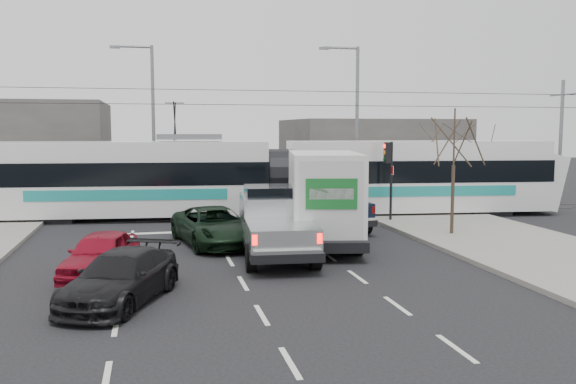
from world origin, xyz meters
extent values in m
plane|color=black|center=(0.00, 0.00, 0.00)|extent=(120.00, 120.00, 0.00)
cube|color=gray|center=(9.00, 0.00, 0.07)|extent=(6.00, 60.00, 0.15)
cube|color=#33302D|center=(0.00, 10.00, 0.01)|extent=(60.00, 1.60, 0.03)
cube|color=#66615D|center=(12.00, 24.00, 2.50)|extent=(12.00, 10.00, 5.00)
cylinder|color=#47382B|center=(7.60, 2.50, 1.52)|extent=(0.14, 0.14, 2.75)
cylinder|color=#47382B|center=(7.60, 2.50, 4.03)|extent=(0.07, 0.07, 2.25)
cylinder|color=black|center=(6.60, 6.50, 1.95)|extent=(0.12, 0.12, 3.60)
cube|color=black|center=(6.40, 6.50, 3.25)|extent=(0.28, 0.28, 0.95)
cylinder|color=#FF0C07|center=(6.25, 6.50, 3.55)|extent=(0.06, 0.20, 0.20)
cylinder|color=orange|center=(6.25, 6.50, 3.25)|extent=(0.06, 0.20, 0.20)
cylinder|color=#05330C|center=(6.25, 6.50, 2.95)|extent=(0.06, 0.20, 0.20)
cube|color=white|center=(6.58, 6.35, 2.45)|extent=(0.02, 0.30, 0.40)
cylinder|color=slate|center=(7.50, 14.00, 4.50)|extent=(0.20, 0.20, 9.00)
cylinder|color=slate|center=(6.50, 14.00, 8.90)|extent=(2.00, 0.14, 0.14)
cube|color=slate|center=(5.50, 14.00, 8.85)|extent=(0.55, 0.25, 0.14)
cylinder|color=slate|center=(-4.00, 16.00, 4.50)|extent=(0.20, 0.20, 9.00)
cylinder|color=slate|center=(-5.00, 16.00, 8.90)|extent=(2.00, 0.14, 0.14)
cube|color=slate|center=(-6.00, 16.00, 8.85)|extent=(0.55, 0.25, 0.14)
cylinder|color=black|center=(0.00, 10.00, 5.50)|extent=(60.00, 0.03, 0.03)
cylinder|color=black|center=(0.00, 10.00, 6.20)|extent=(60.00, 0.03, 0.03)
cylinder|color=slate|center=(18.00, 10.00, 3.50)|extent=(0.20, 0.20, 7.00)
cube|color=white|center=(-5.14, 10.20, 1.04)|extent=(13.22, 4.04, 1.58)
cube|color=black|center=(-5.14, 10.20, 2.26)|extent=(13.29, 4.07, 1.08)
cube|color=white|center=(-5.14, 10.20, 3.23)|extent=(13.21, 3.93, 1.00)
cube|color=teal|center=(-5.28, 8.83, 1.33)|extent=(9.06, 0.95, 0.50)
cube|color=white|center=(8.93, 8.75, 1.04)|extent=(13.22, 4.04, 1.58)
cube|color=black|center=(8.93, 8.75, 2.26)|extent=(13.29, 4.07, 1.08)
cube|color=white|center=(8.93, 8.75, 3.23)|extent=(13.21, 3.93, 1.00)
cube|color=teal|center=(8.79, 7.38, 1.33)|extent=(9.06, 0.95, 0.50)
cylinder|color=black|center=(1.90, 9.48, 2.05)|extent=(1.27, 2.71, 2.62)
cube|color=slate|center=(-2.32, 9.91, 3.96)|extent=(3.18, 1.94, 0.25)
cube|color=black|center=(-8.65, 10.56, 0.18)|extent=(2.25, 2.51, 0.36)
cube|color=black|center=(-0.21, 9.69, 0.18)|extent=(2.25, 2.51, 0.36)
cube|color=black|center=(4.01, 9.26, 0.18)|extent=(2.25, 2.51, 0.36)
cube|color=black|center=(12.45, 8.39, 0.18)|extent=(2.25, 2.51, 0.36)
cube|color=black|center=(-0.09, 0.29, 0.60)|extent=(2.68, 6.47, 0.27)
cube|color=silver|center=(0.00, 1.42, 1.36)|extent=(2.34, 2.82, 1.25)
cube|color=black|center=(0.01, 1.53, 2.01)|extent=(2.00, 2.04, 0.60)
cube|color=silver|center=(0.12, 2.93, 1.11)|extent=(2.15, 1.30, 0.60)
cube|color=silver|center=(-0.20, -1.09, 1.03)|extent=(2.36, 3.00, 0.71)
cube|color=silver|center=(-0.33, -2.73, 0.74)|extent=(2.01, 0.36, 0.20)
cube|color=#FF0C07|center=(-1.28, -2.53, 1.14)|extent=(0.16, 0.10, 0.30)
cube|color=#FF0C07|center=(0.63, -2.68, 1.14)|extent=(0.16, 0.10, 0.30)
cylinder|color=black|center=(-0.92, 2.38, 0.44)|extent=(0.37, 0.89, 0.87)
cylinder|color=black|center=(1.07, 2.22, 0.44)|extent=(0.37, 0.89, 0.87)
cylinder|color=black|center=(-1.25, -1.64, 0.44)|extent=(0.37, 0.89, 0.87)
cylinder|color=black|center=(0.74, -1.80, 0.44)|extent=(0.37, 0.89, 0.87)
cube|color=black|center=(2.06, 2.08, 0.55)|extent=(3.62, 7.30, 0.35)
cube|color=white|center=(2.55, 4.69, 1.40)|extent=(2.54, 2.06, 1.60)
cube|color=black|center=(2.57, 4.82, 1.99)|extent=(2.13, 1.46, 0.60)
cube|color=silver|center=(1.94, 1.39, 2.02)|extent=(3.22, 5.10, 2.94)
cube|color=silver|center=(1.51, -0.92, 2.02)|extent=(2.08, 0.43, 2.59)
cube|color=#166124|center=(1.50, -0.97, 2.25)|extent=(1.65, 0.32, 1.00)
cube|color=black|center=(1.47, -1.15, 0.45)|extent=(2.16, 0.64, 0.18)
cylinder|color=black|center=(1.43, 4.47, 0.45)|extent=(0.46, 0.94, 0.90)
cylinder|color=black|center=(3.51, 4.08, 0.45)|extent=(0.46, 0.94, 0.90)
cylinder|color=black|center=(0.67, 0.35, 0.50)|extent=(0.48, 1.04, 1.00)
cylinder|color=black|center=(2.74, -0.04, 0.50)|extent=(0.48, 1.04, 1.00)
cube|color=black|center=(3.37, 5.49, 0.58)|extent=(2.51, 5.43, 0.26)
cube|color=black|center=(3.26, 6.43, 1.31)|extent=(2.14, 2.40, 1.21)
cube|color=black|center=(3.25, 6.53, 1.94)|extent=(1.81, 1.75, 0.58)
cube|color=black|center=(3.12, 7.68, 1.07)|extent=(1.94, 1.14, 0.58)
cube|color=black|center=(3.50, 4.34, 1.00)|extent=(2.15, 2.56, 0.68)
cube|color=silver|center=(3.65, 2.99, 0.71)|extent=(1.80, 0.39, 0.19)
cube|color=#590505|center=(2.78, 3.00, 1.10)|extent=(0.16, 0.10, 0.29)
cube|color=#590505|center=(4.48, 3.18, 1.10)|extent=(0.16, 0.10, 0.29)
cylinder|color=black|center=(2.29, 7.06, 0.42)|extent=(0.38, 0.87, 0.84)
cylinder|color=black|center=(4.07, 7.26, 0.42)|extent=(0.38, 0.87, 0.84)
cylinder|color=black|center=(2.67, 3.72, 0.42)|extent=(0.38, 0.87, 0.84)
cylinder|color=black|center=(4.44, 3.92, 0.42)|extent=(0.38, 0.87, 0.84)
imported|color=black|center=(-1.90, 2.91, 0.70)|extent=(3.26, 5.42, 1.41)
imported|color=maroon|center=(-5.66, -1.31, 0.67)|extent=(2.45, 4.20, 1.34)
imported|color=black|center=(-4.96, -4.21, 0.64)|extent=(3.41, 4.76, 1.28)
camera|label=1|loc=(-4.13, -19.70, 4.37)|focal=38.00mm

